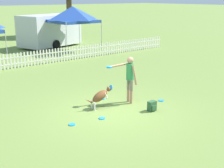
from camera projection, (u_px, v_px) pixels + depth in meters
ground_plane at (112, 113)px, 10.55m from camera, size 240.00×240.00×0.00m
handler_person at (129, 74)px, 11.25m from camera, size 0.94×0.77×1.72m
leaping_dog at (100, 96)px, 10.84m from camera, size 1.08×0.42×0.79m
frisbee_near_handler at (102, 99)px, 11.94m from camera, size 0.21×0.21×0.02m
frisbee_near_dog at (72, 125)px, 9.54m from camera, size 0.21×0.21×0.02m
frisbee_midfield at (102, 118)px, 10.04m from camera, size 0.21×0.21×0.02m
frisbee_far_scatter at (161, 101)px, 11.73m from camera, size 0.21×0.21×0.02m
backpack_on_grass at (152, 106)px, 10.67m from camera, size 0.30×0.22×0.35m
picket_fence at (13, 61)px, 16.85m from camera, size 23.22×0.04×0.83m
canopy_tent_secondary at (73, 14)px, 21.55m from camera, size 2.86×2.86×3.13m
equipment_trailer at (50, 30)px, 23.83m from camera, size 5.54×3.51×2.43m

